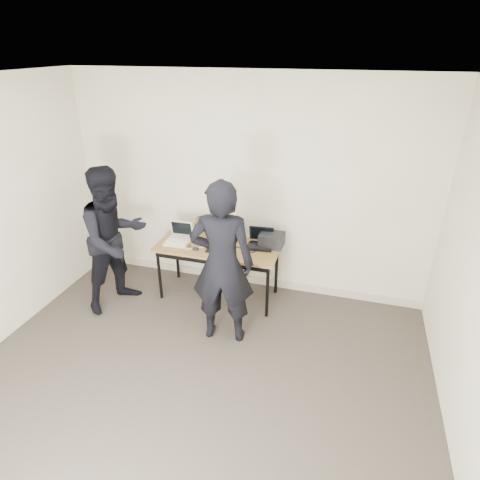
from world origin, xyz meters
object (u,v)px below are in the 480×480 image
at_px(laptop_center, 221,243).
at_px(laptop_right, 260,242).
at_px(person_typist, 222,264).
at_px(laptop_beige, 179,238).
at_px(leather_satchel, 210,227).
at_px(equipment_box, 272,240).
at_px(desk, 218,250).
at_px(person_observer, 114,239).

height_order(laptop_center, laptop_right, laptop_center).
bearing_deg(person_typist, laptop_beige, -49.48).
xyz_separation_m(laptop_center, person_typist, (0.26, -0.71, 0.13)).
distance_m(leather_satchel, equipment_box, 0.81).
relative_size(desk, laptop_right, 4.55).
distance_m(laptop_beige, laptop_right, 1.01).
bearing_deg(laptop_right, desk, -167.21).
distance_m(laptop_right, person_observer, 1.74).
height_order(laptop_center, person_observer, person_observer).
bearing_deg(equipment_box, person_observer, -159.77).
xyz_separation_m(desk, person_typist, (0.30, -0.72, 0.25)).
xyz_separation_m(laptop_center, leather_satchel, (-0.23, 0.24, 0.07)).
height_order(laptop_right, leather_satchel, leather_satchel).
bearing_deg(desk, equipment_box, 16.87).
distance_m(laptop_beige, person_observer, 0.77).
relative_size(laptop_beige, laptop_center, 0.88).
bearing_deg(person_typist, person_observer, -19.03).
distance_m(laptop_center, equipment_box, 0.62).
bearing_deg(person_observer, person_typist, -74.46).
height_order(laptop_right, equipment_box, laptop_right).
bearing_deg(person_observer, equipment_box, -43.61).
height_order(desk, person_observer, person_observer).
distance_m(desk, leather_satchel, 0.34).
relative_size(laptop_center, person_typist, 0.19).
relative_size(desk, person_observer, 0.86).
relative_size(leather_satchel, equipment_box, 1.32).
bearing_deg(laptop_beige, laptop_center, 0.06).
bearing_deg(person_observer, laptop_beige, -29.17).
xyz_separation_m(desk, laptop_right, (0.50, 0.16, 0.11)).
height_order(laptop_beige, equipment_box, laptop_beige).
relative_size(laptop_center, person_observer, 0.20).
xyz_separation_m(laptop_right, person_typist, (-0.19, -0.88, 0.14)).
relative_size(laptop_beige, person_observer, 0.17).
relative_size(laptop_right, person_typist, 0.18).
height_order(leather_satchel, person_typist, person_typist).
relative_size(desk, person_typist, 0.83).
bearing_deg(person_typist, desk, -75.52).
relative_size(laptop_right, equipment_box, 1.15).
relative_size(desk, leather_satchel, 3.98).
xyz_separation_m(desk, leather_satchel, (-0.18, 0.23, 0.19)).
height_order(desk, laptop_right, laptop_right).
bearing_deg(laptop_center, leather_satchel, 126.84).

